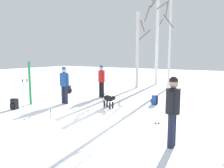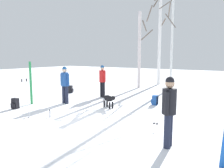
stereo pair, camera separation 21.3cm
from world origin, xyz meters
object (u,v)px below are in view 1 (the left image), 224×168
(ski_pair_planted_0, at_px, (30,83))
(backpack_2, at_px, (154,100))
(dog, at_px, (109,99))
(backpack_0, at_px, (14,104))
(backpack_1, at_px, (69,89))
(birch_tree_1, at_px, (157,37))
(person_0, at_px, (64,83))
(person_2, at_px, (101,79))
(ski_pair_lying_1, at_px, (157,123))
(birch_tree_2, at_px, (170,32))
(birch_tree_0, at_px, (138,48))
(ski_poles_0, at_px, (26,99))
(water_bottle_1, at_px, (51,114))
(person_1, at_px, (173,107))

(ski_pair_planted_0, xyz_separation_m, backpack_2, (4.78, 2.99, -0.76))
(dog, xyz_separation_m, backpack_0, (-3.21, -2.27, -0.17))
(backpack_1, height_order, birch_tree_1, birch_tree_1)
(backpack_0, bearing_deg, person_0, 61.69)
(person_2, xyz_separation_m, ski_pair_lying_1, (4.16, -2.76, -0.97))
(birch_tree_2, bearing_deg, birch_tree_0, -156.23)
(person_0, relative_size, backpack_0, 3.90)
(person_2, distance_m, ski_pair_planted_0, 3.60)
(dog, distance_m, backpack_0, 3.94)
(dog, bearing_deg, birch_tree_0, 104.77)
(birch_tree_0, relative_size, birch_tree_2, 0.71)
(dog, height_order, birch_tree_1, birch_tree_1)
(backpack_0, relative_size, birch_tree_1, 0.06)
(ski_pair_planted_0, distance_m, backpack_1, 3.37)
(birch_tree_0, height_order, birch_tree_2, birch_tree_2)
(dog, bearing_deg, ski_poles_0, -114.06)
(person_2, height_order, backpack_2, person_2)
(ski_pair_lying_1, relative_size, water_bottle_1, 6.60)
(ski_pair_lying_1, height_order, birch_tree_2, birch_tree_2)
(backpack_1, bearing_deg, water_bottle_1, -53.71)
(birch_tree_0, bearing_deg, person_1, -59.52)
(person_1, bearing_deg, backpack_2, 116.43)
(person_2, height_order, birch_tree_2, birch_tree_2)
(person_1, bearing_deg, birch_tree_1, 112.70)
(backpack_0, relative_size, backpack_2, 1.00)
(backpack_0, bearing_deg, ski_pair_lying_1, 13.12)
(dog, bearing_deg, person_1, -35.78)
(ski_pair_planted_0, distance_m, birch_tree_2, 9.50)
(ski_poles_0, xyz_separation_m, birch_tree_0, (-0.24, 9.14, 1.95))
(backpack_2, distance_m, birch_tree_2, 6.47)
(backpack_2, bearing_deg, water_bottle_1, -120.46)
(person_0, distance_m, person_1, 6.01)
(birch_tree_1, bearing_deg, person_1, -67.30)
(ski_pair_lying_1, relative_size, ski_poles_0, 1.28)
(backpack_0, relative_size, backpack_1, 1.00)
(ski_pair_lying_1, distance_m, ski_poles_0, 4.46)
(birch_tree_1, xyz_separation_m, birch_tree_2, (1.50, -1.64, 0.14))
(person_1, distance_m, person_2, 6.67)
(person_2, relative_size, backpack_0, 3.90)
(ski_pair_lying_1, bearing_deg, backpack_0, -166.88)
(birch_tree_0, distance_m, birch_tree_2, 2.36)
(person_1, relative_size, birch_tree_1, 0.25)
(dog, height_order, backpack_1, dog)
(birch_tree_0, bearing_deg, birch_tree_1, 80.45)
(backpack_2, bearing_deg, birch_tree_0, 123.98)
(water_bottle_1, xyz_separation_m, birch_tree_0, (-0.64, 8.44, 2.58))
(backpack_1, relative_size, water_bottle_1, 1.58)
(water_bottle_1, relative_size, birch_tree_0, 0.05)
(person_0, xyz_separation_m, water_bottle_1, (1.23, -1.96, -0.85))
(person_2, height_order, backpack_0, person_2)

